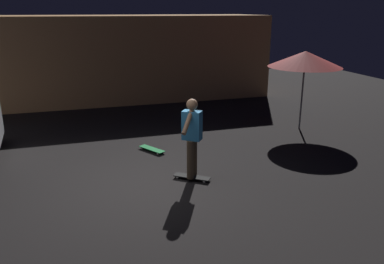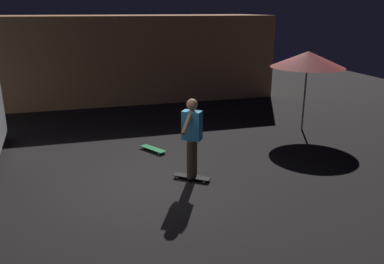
{
  "view_description": "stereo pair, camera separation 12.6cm",
  "coord_description": "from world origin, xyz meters",
  "views": [
    {
      "loc": [
        -1.04,
        -7.15,
        3.44
      ],
      "look_at": [
        1.12,
        0.05,
        1.05
      ],
      "focal_mm": 36.35,
      "sensor_mm": 36.0,
      "label": 1
    },
    {
      "loc": [
        -0.92,
        -7.19,
        3.44
      ],
      "look_at": [
        1.12,
        0.05,
        1.05
      ],
      "focal_mm": 36.35,
      "sensor_mm": 36.0,
      "label": 2
    }
  ],
  "objects": [
    {
      "name": "ground_plane",
      "position": [
        0.0,
        0.0,
        0.0
      ],
      "size": [
        28.0,
        28.0,
        0.0
      ],
      "primitive_type": "plane",
      "color": "black"
    },
    {
      "name": "low_building",
      "position": [
        -0.07,
        8.68,
        1.6
      ],
      "size": [
        13.03,
        3.42,
        3.2
      ],
      "color": "tan",
      "rests_on": "ground_plane"
    },
    {
      "name": "patio_umbrella",
      "position": [
        5.27,
        2.63,
        2.07
      ],
      "size": [
        2.1,
        2.1,
        2.3
      ],
      "color": "slate",
      "rests_on": "ground_plane"
    },
    {
      "name": "skateboard_ridden",
      "position": [
        1.12,
        0.05,
        0.06
      ],
      "size": [
        0.74,
        0.63,
        0.07
      ],
      "color": "black",
      "rests_on": "ground_plane"
    },
    {
      "name": "skateboard_spare",
      "position": [
        0.64,
        1.97,
        0.06
      ],
      "size": [
        0.58,
        0.77,
        0.07
      ],
      "color": "green",
      "rests_on": "ground_plane"
    },
    {
      "name": "skater",
      "position": [
        1.12,
        0.05,
        1.04
      ],
      "size": [
        0.66,
        0.84,
        1.67
      ],
      "color": "brown",
      "rests_on": "skateboard_ridden"
    }
  ]
}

